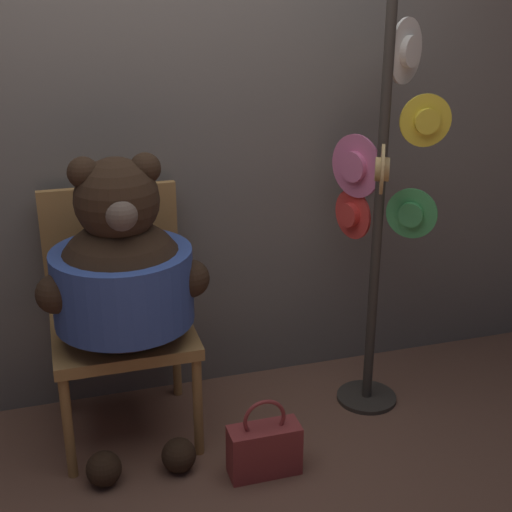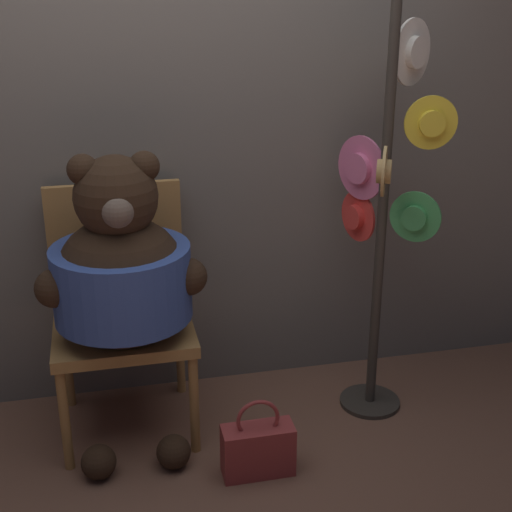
# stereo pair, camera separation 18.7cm
# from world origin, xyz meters

# --- Properties ---
(ground_plane) EXTENTS (14.00, 14.00, 0.00)m
(ground_plane) POSITION_xyz_m (0.00, 0.00, 0.00)
(ground_plane) COLOR brown
(wall_back) EXTENTS (8.00, 0.10, 2.50)m
(wall_back) POSITION_xyz_m (0.00, 0.57, 1.25)
(wall_back) COLOR #66605B
(wall_back) RESTS_ON ground_plane
(chair) EXTENTS (0.58, 0.54, 1.05)m
(chair) POSITION_xyz_m (-0.21, 0.29, 0.57)
(chair) COLOR #9E703D
(chair) RESTS_ON ground_plane
(teddy_bear) EXTENTS (0.67, 0.59, 1.26)m
(teddy_bear) POSITION_xyz_m (-0.20, 0.11, 0.77)
(teddy_bear) COLOR black
(teddy_bear) RESTS_ON ground_plane
(hat_display_rack) EXTENTS (0.42, 0.47, 1.83)m
(hat_display_rack) POSITION_xyz_m (0.93, 0.16, 0.99)
(hat_display_rack) COLOR #332D28
(hat_display_rack) RESTS_ON ground_plane
(handbag_on_ground) EXTENTS (0.29, 0.12, 0.34)m
(handbag_on_ground) POSITION_xyz_m (0.28, -0.24, 0.12)
(handbag_on_ground) COLOR maroon
(handbag_on_ground) RESTS_ON ground_plane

